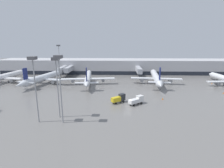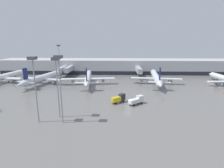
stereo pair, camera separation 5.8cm
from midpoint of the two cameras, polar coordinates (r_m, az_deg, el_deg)
The scene contains 15 objects.
ground_plane at distance 58.12m, azimuth 5.09°, elevation -7.27°, with size 320.00×320.00×0.00m, color slate.
terminal_building at distance 117.12m, azimuth 3.34°, elevation 5.82°, with size 160.00×30.54×9.00m.
parked_jet_0 at distance 86.17m, azimuth -7.82°, elevation 1.98°, with size 26.39×33.87×10.10m.
parked_jet_1 at distance 89.36m, azimuth 14.23°, elevation 2.09°, with size 24.97×36.69×10.05m.
parked_jet_2 at distance 105.61m, azimuth -32.02°, elevation 1.94°, with size 20.55×33.31×10.15m.
parked_jet_4 at distance 93.89m, azimuth -21.40°, elevation 1.92°, with size 21.39×35.85×9.60m.
service_truck_0 at distance 60.72m, azimuth 2.24°, elevation -4.69°, with size 5.12×4.40×2.96m.
service_truck_1 at distance 59.83m, azimuth 8.07°, elevation -5.20°, with size 5.51×4.80×2.78m.
traffic_cone_0 at distance 84.29m, azimuth 32.60°, elevation -2.45°, with size 0.37×0.37×0.79m.
traffic_cone_1 at distance 101.30m, azimuth 29.86°, elevation 0.28°, with size 0.40×0.40×0.60m.
traffic_cone_2 at distance 66.73m, azimuth 16.25°, elevation -4.62°, with size 0.50×0.50×0.74m.
apron_light_mast_0 at distance 44.68m, azimuth -16.85°, elevation 4.35°, with size 1.80×1.80×17.64m.
apron_light_mast_2 at distance 47.34m, azimuth -24.22°, elevation 3.93°, with size 1.80×1.80×17.29m.
apron_light_mast_3 at distance 48.66m, azimuth -17.70°, elevation 4.36°, with size 1.80×1.80×16.83m.
apron_light_mast_4 at distance 108.39m, azimuth -16.94°, elevation 10.04°, with size 1.80×1.80×18.73m.
Camera 2 is at (-3.43, -54.10, 20.96)m, focal length 28.00 mm.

